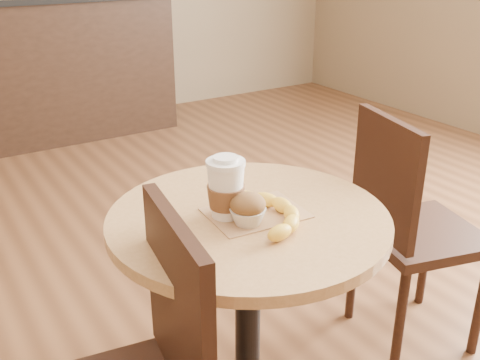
{
  "coord_description": "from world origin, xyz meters",
  "views": [
    {
      "loc": [
        -0.79,
        -1.07,
        1.39
      ],
      "look_at": [
        -0.09,
        0.03,
        0.83
      ],
      "focal_mm": 42.0,
      "sensor_mm": 36.0,
      "label": 1
    }
  ],
  "objects": [
    {
      "name": "banana",
      "position": [
        -0.06,
        -0.06,
        0.77
      ],
      "size": [
        0.23,
        0.3,
        0.04
      ],
      "primitive_type": null,
      "rotation": [
        0.0,
        0.0,
        -0.27
      ],
      "color": "yellow",
      "rests_on": "kraft_bag"
    },
    {
      "name": "service_counter",
      "position": [
        0.0,
        3.18,
        0.52
      ],
      "size": [
        2.3,
        0.65,
        1.04
      ],
      "color": "black",
      "rests_on": "ground"
    },
    {
      "name": "muffin",
      "position": [
        -0.12,
        -0.05,
        0.79
      ],
      "size": [
        0.09,
        0.09,
        0.08
      ],
      "color": "silver",
      "rests_on": "kraft_bag"
    },
    {
      "name": "kraft_bag",
      "position": [
        -0.07,
        -0.01,
        0.75
      ],
      "size": [
        0.25,
        0.2,
        0.0
      ],
      "primitive_type": "cube",
      "rotation": [
        0.0,
        0.0,
        -0.08
      ],
      "color": "#AD7F53",
      "rests_on": "cafe_table"
    },
    {
      "name": "cafe_table",
      "position": [
        -0.09,
        -0.01,
        0.54
      ],
      "size": [
        0.72,
        0.72,
        0.75
      ],
      "color": "black",
      "rests_on": "ground"
    },
    {
      "name": "coffee_cup",
      "position": [
        -0.15,
        0.01,
        0.82
      ],
      "size": [
        0.1,
        0.1,
        0.16
      ],
      "rotation": [
        0.0,
        0.0,
        0.12
      ],
      "color": "white",
      "rests_on": "cafe_table"
    },
    {
      "name": "chair_right",
      "position": [
        0.63,
        0.08,
        0.48
      ],
      "size": [
        0.47,
        0.47,
        0.87
      ],
      "rotation": [
        0.0,
        0.0,
        1.32
      ],
      "color": "black",
      "rests_on": "ground"
    }
  ]
}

